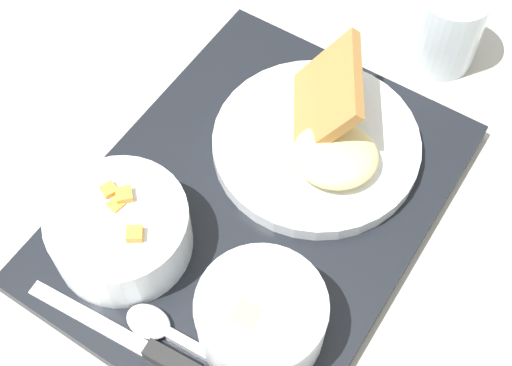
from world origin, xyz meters
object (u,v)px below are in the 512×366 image
object	(u,v)px
bowl_soup	(261,315)
plate_main	(320,141)
glass_water	(446,31)
knife	(154,353)
bowl_salad	(120,229)
spoon	(171,334)

from	to	relation	value
bowl_soup	plate_main	xyz separation A→B (m)	(0.19, 0.07, -0.02)
bowl_soup	glass_water	world-z (taller)	glass_water
plate_main	glass_water	distance (m)	0.21
knife	glass_water	world-z (taller)	glass_water
bowl_soup	knife	world-z (taller)	bowl_soup
glass_water	bowl_salad	bearing A→B (deg)	163.27
glass_water	plate_main	bearing A→B (deg)	170.79
plate_main	glass_water	xyz separation A→B (m)	(0.21, -0.03, 0.01)
knife	glass_water	xyz separation A→B (m)	(0.47, -0.03, 0.02)
knife	glass_water	size ratio (longest dim) A/B	1.97
knife	spoon	size ratio (longest dim) A/B	1.23
plate_main	glass_water	world-z (taller)	plate_main
spoon	bowl_soup	bearing A→B (deg)	-145.25
knife	bowl_salad	bearing A→B (deg)	-42.81
bowl_salad	bowl_soup	bearing A→B (deg)	-86.73
bowl_salad	spoon	world-z (taller)	bowl_salad
bowl_salad	spoon	xyz separation A→B (m)	(-0.04, -0.10, -0.03)
knife	spoon	world-z (taller)	knife
plate_main	glass_water	size ratio (longest dim) A/B	2.22
plate_main	knife	distance (m)	0.27
bowl_salad	knife	size ratio (longest dim) A/B	0.69
bowl_soup	glass_water	size ratio (longest dim) A/B	1.19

